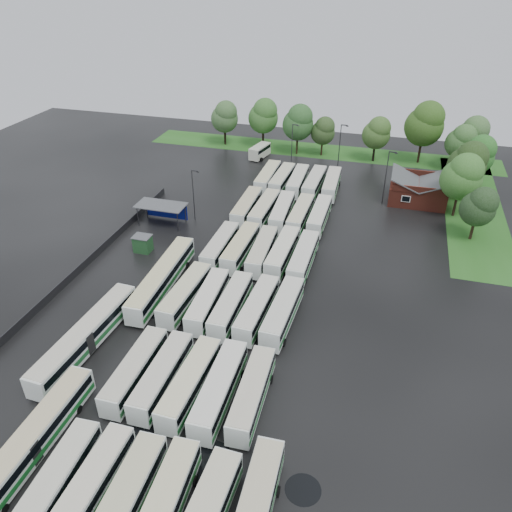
# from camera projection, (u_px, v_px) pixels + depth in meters

# --- Properties ---
(ground) EXTENTS (160.00, 160.00, 0.00)m
(ground) POSITION_uv_depth(u_px,v_px,m) (215.00, 318.00, 62.75)
(ground) COLOR black
(ground) RESTS_ON ground
(brick_building) EXTENTS (10.07, 8.60, 5.39)m
(brick_building) POSITION_uv_depth(u_px,v_px,m) (418.00, 192.00, 91.20)
(brick_building) COLOR maroon
(brick_building) RESTS_ON ground
(wash_shed) EXTENTS (8.20, 4.20, 3.58)m
(wash_shed) POSITION_uv_depth(u_px,v_px,m) (162.00, 207.00, 83.27)
(wash_shed) COLOR #2D2D30
(wash_shed) RESTS_ON ground
(utility_hut) EXTENTS (2.70, 2.20, 2.62)m
(utility_hut) POSITION_uv_depth(u_px,v_px,m) (143.00, 244.00, 76.18)
(utility_hut) COLOR #1C4821
(utility_hut) RESTS_ON ground
(grass_strip_north) EXTENTS (80.00, 10.00, 0.01)m
(grass_strip_north) POSITION_uv_depth(u_px,v_px,m) (319.00, 151.00, 115.39)
(grass_strip_north) COLOR #27641D
(grass_strip_north) RESTS_ON ground
(grass_strip_east) EXTENTS (10.00, 50.00, 0.01)m
(grass_strip_east) POSITION_uv_depth(u_px,v_px,m) (473.00, 208.00, 89.85)
(grass_strip_east) COLOR #27641D
(grass_strip_east) RESTS_ON ground
(west_fence) EXTENTS (0.10, 50.00, 1.20)m
(west_fence) POSITION_uv_depth(u_px,v_px,m) (93.00, 257.00, 74.20)
(west_fence) COLOR #2D2D30
(west_fence) RESTS_ON ground
(bus_r0c0) EXTENTS (2.91, 11.40, 3.15)m
(bus_r0c0) POSITION_uv_depth(u_px,v_px,m) (56.00, 484.00, 41.40)
(bus_r0c0) COLOR white
(bus_r0c0) RESTS_ON ground
(bus_r0c1) EXTENTS (2.42, 11.31, 3.15)m
(bus_r0c1) POSITION_uv_depth(u_px,v_px,m) (90.00, 489.00, 40.99)
(bus_r0c1) COLOR white
(bus_r0c1) RESTS_ON ground
(bus_r0c2) EXTENTS (2.88, 12.00, 3.32)m
(bus_r0c2) POSITION_uv_depth(u_px,v_px,m) (124.00, 504.00, 39.73)
(bus_r0c2) COLOR white
(bus_r0c2) RESTS_ON ground
(bus_r0c3) EXTENTS (2.98, 11.64, 3.21)m
(bus_r0c3) POSITION_uv_depth(u_px,v_px,m) (163.00, 508.00, 39.52)
(bus_r0c3) COLOR white
(bus_r0c3) RESTS_ON ground
(bus_r1c0) EXTENTS (2.48, 11.34, 3.15)m
(bus_r1c0) POSITION_uv_depth(u_px,v_px,m) (135.00, 370.00, 52.59)
(bus_r1c0) COLOR white
(bus_r1c0) RESTS_ON ground
(bus_r1c1) EXTENTS (2.44, 11.36, 3.16)m
(bus_r1c1) POSITION_uv_depth(u_px,v_px,m) (162.00, 376.00, 51.91)
(bus_r1c1) COLOR white
(bus_r1c1) RESTS_ON ground
(bus_r1c2) EXTENTS (2.76, 11.65, 3.23)m
(bus_r1c2) POSITION_uv_depth(u_px,v_px,m) (190.00, 383.00, 51.00)
(bus_r1c2) COLOR white
(bus_r1c2) RESTS_ON ground
(bus_r1c3) EXTENTS (2.75, 11.99, 3.33)m
(bus_r1c3) POSITION_uv_depth(u_px,v_px,m) (219.00, 389.00, 50.23)
(bus_r1c3) COLOR white
(bus_r1c3) RESTS_ON ground
(bus_r1c4) EXTENTS (2.77, 11.37, 3.15)m
(bus_r1c4) POSITION_uv_depth(u_px,v_px,m) (252.00, 393.00, 49.83)
(bus_r1c4) COLOR white
(bus_r1c4) RESTS_ON ground
(bus_r2c0) EXTENTS (2.94, 11.79, 3.26)m
(bus_r2c0) POSITION_uv_depth(u_px,v_px,m) (185.00, 294.00, 64.13)
(bus_r2c0) COLOR white
(bus_r2c0) RESTS_ON ground
(bus_r2c1) EXTENTS (2.93, 11.50, 3.17)m
(bus_r2c1) POSITION_uv_depth(u_px,v_px,m) (208.00, 301.00, 63.00)
(bus_r2c1) COLOR white
(bus_r2c1) RESTS_ON ground
(bus_r2c2) EXTENTS (2.53, 11.53, 3.20)m
(bus_r2c2) POSITION_uv_depth(u_px,v_px,m) (231.00, 305.00, 62.25)
(bus_r2c2) COLOR white
(bus_r2c2) RESTS_ON ground
(bus_r2c3) EXTENTS (2.88, 11.65, 3.22)m
(bus_r2c3) POSITION_uv_depth(u_px,v_px,m) (257.00, 309.00, 61.57)
(bus_r2c3) COLOR white
(bus_r2c3) RESTS_ON ground
(bus_r2c4) EXTENTS (2.94, 12.03, 3.33)m
(bus_r2c4) POSITION_uv_depth(u_px,v_px,m) (283.00, 312.00, 60.92)
(bus_r2c4) COLOR white
(bus_r2c4) RESTS_ON ground
(bus_r3c0) EXTENTS (2.45, 11.33, 3.15)m
(bus_r3c0) POSITION_uv_depth(u_px,v_px,m) (220.00, 246.00, 74.70)
(bus_r3c0) COLOR white
(bus_r3c0) RESTS_ON ground
(bus_r3c1) EXTENTS (2.71, 11.77, 3.26)m
(bus_r3c1) POSITION_uv_depth(u_px,v_px,m) (241.00, 248.00, 74.20)
(bus_r3c1) COLOR white
(bus_r3c1) RESTS_ON ground
(bus_r3c2) EXTENTS (2.84, 11.49, 3.18)m
(bus_r3c2) POSITION_uv_depth(u_px,v_px,m) (262.00, 251.00, 73.38)
(bus_r3c2) COLOR white
(bus_r3c2) RESTS_ON ground
(bus_r3c3) EXTENTS (2.77, 11.88, 3.29)m
(bus_r3c3) POSITION_uv_depth(u_px,v_px,m) (282.00, 252.00, 72.99)
(bus_r3c3) COLOR white
(bus_r3c3) RESTS_ON ground
(bus_r3c4) EXTENTS (2.57, 11.87, 3.30)m
(bus_r3c4) POSITION_uv_depth(u_px,v_px,m) (303.00, 258.00, 71.73)
(bus_r3c4) COLOR white
(bus_r3c4) RESTS_ON ground
(bus_r4c0) EXTENTS (2.64, 11.82, 3.28)m
(bus_r4c0) POSITION_uv_depth(u_px,v_px,m) (247.00, 207.00, 85.92)
(bus_r4c0) COLOR white
(bus_r4c0) RESTS_ON ground
(bus_r4c1) EXTENTS (2.74, 11.77, 3.26)m
(bus_r4c1) POSITION_uv_depth(u_px,v_px,m) (264.00, 209.00, 85.15)
(bus_r4c1) COLOR white
(bus_r4c1) RESTS_ON ground
(bus_r4c2) EXTENTS (3.01, 11.74, 3.24)m
(bus_r4c2) POSITION_uv_depth(u_px,v_px,m) (282.00, 212.00, 84.40)
(bus_r4c2) COLOR white
(bus_r4c2) RESTS_ON ground
(bus_r4c3) EXTENTS (2.60, 11.52, 3.20)m
(bus_r4c3) POSITION_uv_depth(u_px,v_px,m) (300.00, 214.00, 83.63)
(bus_r4c3) COLOR white
(bus_r4c3) RESTS_ON ground
(bus_r4c4) EXTENTS (2.46, 11.43, 3.18)m
(bus_r4c4) POSITION_uv_depth(u_px,v_px,m) (319.00, 216.00, 83.26)
(bus_r4c4) COLOR white
(bus_r4c4) RESTS_ON ground
(bus_r5c0) EXTENTS (2.61, 11.87, 3.30)m
(bus_r5c0) POSITION_uv_depth(u_px,v_px,m) (268.00, 177.00, 97.19)
(bus_r5c0) COLOR white
(bus_r5c0) RESTS_ON ground
(bus_r5c1) EXTENTS (2.76, 11.48, 3.18)m
(bus_r5c1) POSITION_uv_depth(u_px,v_px,m) (282.00, 179.00, 96.56)
(bus_r5c1) COLOR white
(bus_r5c1) RESTS_ON ground
(bus_r5c2) EXTENTS (2.71, 11.59, 3.21)m
(bus_r5c2) POSITION_uv_depth(u_px,v_px,m) (298.00, 181.00, 95.66)
(bus_r5c2) COLOR white
(bus_r5c2) RESTS_ON ground
(bus_r5c3) EXTENTS (2.81, 11.91, 3.30)m
(bus_r5c3) POSITION_uv_depth(u_px,v_px,m) (314.00, 183.00, 94.85)
(bus_r5c3) COLOR white
(bus_r5c3) RESTS_ON ground
(bus_r5c4) EXTENTS (2.85, 11.66, 3.22)m
(bus_r5c4) POSITION_uv_depth(u_px,v_px,m) (331.00, 184.00, 94.51)
(bus_r5c4) COLOR white
(bus_r5c4) RESTS_ON ground
(artic_bus_west_a) EXTENTS (2.42, 16.92, 3.14)m
(artic_bus_west_a) POSITION_uv_depth(u_px,v_px,m) (31.00, 442.00, 44.85)
(artic_bus_west_a) COLOR white
(artic_bus_west_a) RESTS_ON ground
(artic_bus_west_b) EXTENTS (3.10, 18.00, 3.33)m
(artic_bus_west_b) POSITION_uv_depth(u_px,v_px,m) (162.00, 278.00, 67.30)
(artic_bus_west_b) COLOR white
(artic_bus_west_b) RESTS_ON ground
(artic_bus_west_c) EXTENTS (3.43, 17.93, 3.31)m
(artic_bus_west_c) POSITION_uv_depth(u_px,v_px,m) (86.00, 336.00, 57.04)
(artic_bus_west_c) COLOR white
(artic_bus_west_c) RESTS_ON ground
(minibus) EXTENTS (3.59, 6.68, 2.77)m
(minibus) POSITION_uv_depth(u_px,v_px,m) (260.00, 151.00, 110.81)
(minibus) COLOR white
(minibus) RESTS_ON ground
(tree_north_0) EXTENTS (6.32, 6.32, 10.47)m
(tree_north_0) POSITION_uv_depth(u_px,v_px,m) (225.00, 116.00, 115.61)
(tree_north_0) COLOR black
(tree_north_0) RESTS_ON ground
(tree_north_1) EXTENTS (6.87, 6.87, 11.38)m
(tree_north_1) POSITION_uv_depth(u_px,v_px,m) (264.00, 116.00, 114.10)
(tree_north_1) COLOR black
(tree_north_1) RESTS_ON ground
(tree_north_2) EXTENTS (6.87, 6.87, 11.37)m
(tree_north_2) POSITION_uv_depth(u_px,v_px,m) (299.00, 122.00, 109.79)
(tree_north_2) COLOR #382A1A
(tree_north_2) RESTS_ON ground
(tree_north_3) EXTENTS (5.35, 5.35, 8.87)m
(tree_north_3) POSITION_uv_depth(u_px,v_px,m) (324.00, 131.00, 109.86)
(tree_north_3) COLOR #3B2518
(tree_north_3) RESTS_ON ground
(tree_north_4) EXTENTS (6.01, 6.01, 9.95)m
(tree_north_4) POSITION_uv_depth(u_px,v_px,m) (377.00, 133.00, 106.37)
(tree_north_4) COLOR black
(tree_north_4) RESTS_ON ground
(tree_north_5) EXTENTS (8.13, 8.13, 13.46)m
(tree_north_5) POSITION_uv_depth(u_px,v_px,m) (426.00, 123.00, 104.37)
(tree_north_5) COLOR black
(tree_north_5) RESTS_ON ground
(tree_north_6) EXTENTS (6.70, 6.70, 11.09)m
(tree_north_6) POSITION_uv_depth(u_px,v_px,m) (473.00, 134.00, 103.02)
(tree_north_6) COLOR #39261C
(tree_north_6) RESTS_ON ground
(tree_east_0) EXTENTS (5.52, 5.50, 9.11)m
(tree_east_0) POSITION_uv_depth(u_px,v_px,m) (480.00, 206.00, 76.89)
(tree_east_0) COLOR black
(tree_east_0) RESTS_ON ground
(tree_east_1) EXTENTS (6.93, 6.93, 11.47)m
(tree_east_1) POSITION_uv_depth(u_px,v_px,m) (463.00, 176.00, 83.19)
(tree_east_1) COLOR black
(tree_east_1) RESTS_ON ground
(tree_east_2) EXTENTS (6.86, 6.86, 11.36)m
(tree_east_2) POSITION_uv_depth(u_px,v_px,m) (469.00, 163.00, 88.69)
(tree_east_2) COLOR black
(tree_east_2) RESTS_ON ground
(tree_east_3) EXTENTS (6.45, 6.45, 10.68)m
(tree_east_3) POSITION_uv_depth(u_px,v_px,m) (479.00, 154.00, 93.77)
(tree_east_3) COLOR black
(tree_east_3) RESTS_ON ground
(tree_east_4) EXTENTS (6.03, 6.03, 9.99)m
(tree_east_4) POSITION_uv_depth(u_px,v_px,m) (462.00, 141.00, 101.57)
(tree_east_4) COLOR #302518
(tree_east_4) RESTS_ON ground
(lamp_post_ne) EXTENTS (1.54, 0.30, 9.98)m
(lamp_post_ne) POSITION_uv_depth(u_px,v_px,m) (387.00, 174.00, 88.25)
(lamp_post_ne) COLOR #2D2D30
(lamp_post_ne) RESTS_ON ground
(lamp_post_nw) EXTENTS (1.39, 0.27, 9.06)m
(lamp_post_nw) POSITION_uv_depth(u_px,v_px,m) (194.00, 191.00, 83.14)
(lamp_post_nw) COLOR #2D2D30
(lamp_post_nw) RESTS_ON ground
(lamp_post_back_w) EXTENTS (1.41, 0.27, 9.13)m
(lamp_post_back_w) POSITION_uv_depth(u_px,v_px,m) (293.00, 142.00, 104.37)
(lamp_post_back_w) COLOR #2D2D30
(lamp_post_back_w) RESTS_ON ground
(lamp_post_back_e) EXTENTS (1.52, 0.30, 9.89)m
(lamp_post_back_e) POSITION_uv_depth(u_px,v_px,m) (340.00, 145.00, 101.80)
(lamp_post_back_e) COLOR #2D2D30
(lamp_post_back_e) RESTS_ON ground
(puddle_0) EXTENTS (3.83, 3.83, 0.01)m
(puddle_0) POSITION_uv_depth(u_px,v_px,m) (147.00, 435.00, 47.59)
(puddle_0) COLOR black
(puddle_0) RESTS_ON ground
(puddle_1) EXTENTS (4.51, 4.51, 0.01)m
(puddle_1) POSITION_uv_depth(u_px,v_px,m) (209.00, 460.00, 45.27)
(puddle_1) COLOR black
(puddle_1) RESTS_ON ground
(puddle_2) EXTENTS (7.34, 7.34, 0.01)m
(puddle_2) POSITION_uv_depth(u_px,v_px,m) (162.00, 301.00, 65.78)
(puddle_2) COLOR black
(puddle_2) RESTS_ON ground
(puddle_3) EXTENTS (3.73, 3.73, 0.01)m
(puddle_3) POSITION_uv_depth(u_px,v_px,m) (235.00, 337.00, 59.72)
(puddle_3) COLOR black
(puddle_3) RESTS_ON ground
(puddle_4) EXTENTS (3.18, 3.18, 0.01)m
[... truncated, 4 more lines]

